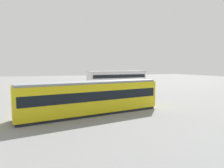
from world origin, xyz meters
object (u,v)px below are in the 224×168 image
info_sign (75,89)px  pedestrian_near_railing (76,94)px  pedestrian_crossing (119,96)px  double_decker_bus (117,82)px  tram_yellow (92,97)px

info_sign → pedestrian_near_railing: bearing=-108.4°
pedestrian_crossing → info_sign: info_sign is taller
double_decker_bus → pedestrian_near_railing: bearing=32.4°
pedestrian_crossing → pedestrian_near_railing: bearing=-37.8°
pedestrian_near_railing → pedestrian_crossing: pedestrian_crossing is taller
double_decker_bus → pedestrian_crossing: bearing=68.4°
pedestrian_near_railing → info_sign: (0.32, 0.96, 0.77)m
pedestrian_near_railing → info_sign: size_ratio=0.68×
double_decker_bus → info_sign: bearing=35.8°
tram_yellow → pedestrian_near_railing: tram_yellow is taller
tram_yellow → info_sign: 6.77m
tram_yellow → pedestrian_near_railing: 7.75m
pedestrian_near_railing → info_sign: bearing=71.6°
double_decker_bus → tram_yellow: double_decker_bus is taller
pedestrian_near_railing → pedestrian_crossing: (-4.82, 3.74, 0.03)m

